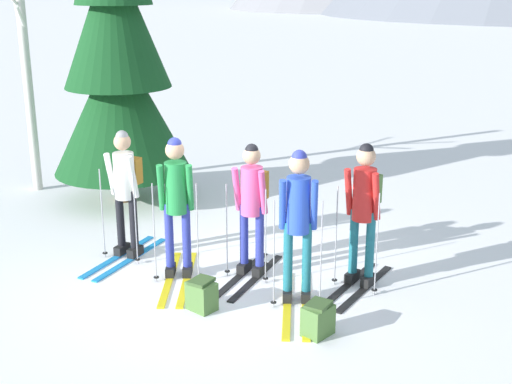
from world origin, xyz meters
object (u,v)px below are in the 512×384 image
at_px(skier_in_white, 125,186).
at_px(skier_in_green, 176,201).
at_px(backpack_on_snow_beside, 202,295).
at_px(skier_in_red, 364,206).
at_px(pine_tree_near, 117,52).
at_px(skier_in_blue, 298,217).
at_px(birch_tree_tall, 25,62).
at_px(backpack_on_snow_front, 318,319).
at_px(skier_in_pink, 252,202).

relative_size(skier_in_white, skier_in_green, 0.97).
xyz_separation_m(skier_in_green, backpack_on_snow_beside, (0.79, -0.61, -0.84)).
bearing_deg(skier_in_red, backpack_on_snow_beside, -129.46).
xyz_separation_m(skier_in_white, skier_in_green, (1.02, -0.20, 0.02)).
bearing_deg(pine_tree_near, skier_in_green, -37.39).
distance_m(skier_in_blue, backpack_on_snow_beside, 1.44).
bearing_deg(skier_in_green, birch_tree_tall, 158.84).
distance_m(backpack_on_snow_front, backpack_on_snow_beside, 1.43).
xyz_separation_m(skier_in_white, birch_tree_tall, (-3.54, 1.56, 1.30)).
distance_m(skier_in_blue, pine_tree_near, 5.02).
height_order(skier_in_blue, backpack_on_snow_front, skier_in_blue).
xyz_separation_m(skier_in_green, birch_tree_tall, (-4.56, 1.76, 1.28)).
relative_size(skier_in_red, backpack_on_snow_beside, 4.81).
distance_m(skier_in_pink, backpack_on_snow_front, 1.94).
xyz_separation_m(skier_in_pink, skier_in_blue, (0.86, -0.40, 0.07)).
bearing_deg(backpack_on_snow_front, skier_in_blue, 133.17).
relative_size(skier_in_blue, pine_tree_near, 0.33).
bearing_deg(backpack_on_snow_beside, skier_in_red, 50.54).
bearing_deg(skier_in_white, skier_in_green, -11.37).
xyz_separation_m(skier_in_green, skier_in_red, (2.11, 0.99, 0.02)).
bearing_deg(skier_in_pink, skier_in_white, -168.84).
relative_size(pine_tree_near, backpack_on_snow_beside, 14.67).
distance_m(skier_in_white, skier_in_blue, 2.66).
bearing_deg(backpack_on_snow_front, skier_in_pink, 144.78).
bearing_deg(backpack_on_snow_beside, skier_in_pink, 91.00).
bearing_deg(backpack_on_snow_beside, backpack_on_snow_front, 6.19).
height_order(skier_in_white, skier_in_blue, skier_in_blue).
bearing_deg(backpack_on_snow_front, skier_in_red, 94.08).
distance_m(skier_in_pink, skier_in_red, 1.41).
height_order(skier_in_white, skier_in_pink, skier_in_white).
bearing_deg(backpack_on_snow_beside, skier_in_blue, 42.53).
bearing_deg(skier_in_white, skier_in_blue, -1.01).
bearing_deg(skier_in_pink, skier_in_green, -144.15).
relative_size(skier_in_pink, skier_in_blue, 0.94).
bearing_deg(pine_tree_near, backpack_on_snow_beside, -37.47).
relative_size(skier_in_blue, backpack_on_snow_front, 4.90).
height_order(pine_tree_near, backpack_on_snow_beside, pine_tree_near).
bearing_deg(birch_tree_tall, skier_in_white, -23.78).
distance_m(skier_in_green, backpack_on_snow_front, 2.41).
distance_m(pine_tree_near, birch_tree_tall, 1.86).
bearing_deg(skier_in_blue, birch_tree_tall, 165.46).
height_order(skier_in_pink, birch_tree_tall, birch_tree_tall).
xyz_separation_m(skier_in_red, backpack_on_snow_beside, (-1.32, -1.60, -0.86)).
bearing_deg(skier_in_red, skier_in_pink, -162.24).
bearing_deg(birch_tree_tall, skier_in_blue, -14.54).
height_order(birch_tree_tall, backpack_on_snow_front, birch_tree_tall).
bearing_deg(skier_in_blue, backpack_on_snow_beside, -137.47).
height_order(skier_in_white, pine_tree_near, pine_tree_near).
relative_size(skier_in_pink, backpack_on_snow_beside, 4.60).
height_order(skier_in_pink, pine_tree_near, pine_tree_near).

